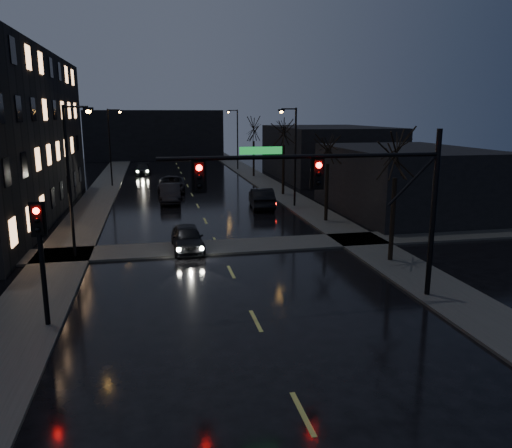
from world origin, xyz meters
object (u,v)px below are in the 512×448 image
oncoming_car_c (172,184)px  lead_car (262,198)px  oncoming_car_d (143,169)px  oncoming_car_b (170,193)px  oncoming_car_a (187,238)px

oncoming_car_c → lead_car: 12.20m
oncoming_car_c → lead_car: (6.85, -10.09, 0.04)m
oncoming_car_d → oncoming_car_b: bearing=-81.5°
lead_car → oncoming_car_b: bearing=-23.0°
oncoming_car_b → oncoming_car_d: oncoming_car_b is taller
oncoming_car_a → oncoming_car_c: bearing=88.8°
oncoming_car_b → lead_car: bearing=-27.0°
oncoming_car_d → lead_car: bearing=-67.1°
oncoming_car_a → oncoming_car_d: 36.85m
oncoming_car_b → lead_car: size_ratio=0.99×
oncoming_car_b → lead_car: lead_car is taller
oncoming_car_d → lead_car: (9.85, -25.04, 0.14)m
oncoming_car_d → oncoming_car_c: bearing=-77.2°
oncoming_car_a → oncoming_car_c: 21.78m
oncoming_car_a → oncoming_car_b: oncoming_car_b is taller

